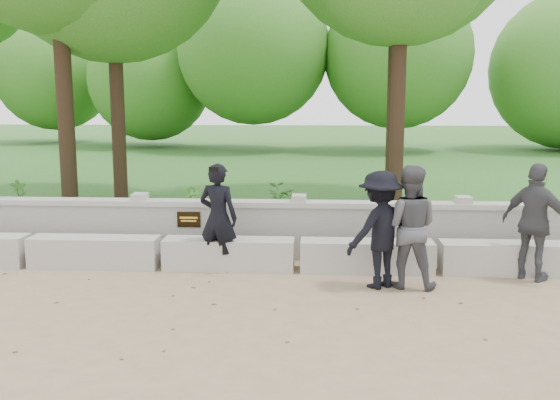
% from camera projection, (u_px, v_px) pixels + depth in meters
% --- Properties ---
extents(ground, '(80.00, 80.00, 0.00)m').
position_uv_depth(ground, '(122.00, 311.00, 7.32)').
color(ground, '#967B5C').
rests_on(ground, ground).
extents(lawn, '(40.00, 22.00, 0.25)m').
position_uv_depth(lawn, '(250.00, 168.00, 21.09)').
color(lawn, '#23581E').
rests_on(lawn, ground).
extents(concrete_bench, '(11.90, 0.45, 0.45)m').
position_uv_depth(concrete_bench, '(161.00, 253.00, 9.15)').
color(concrete_bench, '#AEACA5').
rests_on(concrete_bench, ground).
extents(parapet_wall, '(12.50, 0.35, 0.90)m').
position_uv_depth(parapet_wall, '(172.00, 227.00, 9.80)').
color(parapet_wall, '#A4A29B').
rests_on(parapet_wall, ground).
extents(man_main, '(0.65, 0.60, 1.57)m').
position_uv_depth(man_main, '(218.00, 218.00, 8.91)').
color(man_main, black).
rests_on(man_main, ground).
extents(visitor_left, '(0.88, 0.74, 1.62)m').
position_uv_depth(visitor_left, '(409.00, 227.00, 8.15)').
color(visitor_left, '#45464A').
rests_on(visitor_left, ground).
extents(visitor_mid, '(1.15, 1.05, 1.55)m').
position_uv_depth(visitor_mid, '(380.00, 230.00, 8.14)').
color(visitor_mid, black).
rests_on(visitor_mid, ground).
extents(visitor_right, '(0.96, 0.94, 1.61)m').
position_uv_depth(visitor_right, '(536.00, 222.00, 8.45)').
color(visitor_right, '#3D3D42').
rests_on(visitor_right, ground).
extents(shrub_a, '(0.39, 0.39, 0.63)m').
position_uv_depth(shrub_a, '(18.00, 195.00, 12.43)').
color(shrub_a, '#346E25').
rests_on(shrub_a, lawn).
extents(shrub_b, '(0.33, 0.35, 0.51)m').
position_uv_depth(shrub_b, '(190.00, 199.00, 12.25)').
color(shrub_b, '#346E25').
rests_on(shrub_b, lawn).
extents(shrub_c, '(0.59, 0.53, 0.59)m').
position_uv_depth(shrub_c, '(281.00, 199.00, 12.03)').
color(shrub_c, '#346E25').
rests_on(shrub_c, lawn).
extents(shrub_d, '(0.45, 0.44, 0.59)m').
position_uv_depth(shrub_d, '(192.00, 207.00, 11.20)').
color(shrub_d, '#346E25').
rests_on(shrub_d, lawn).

